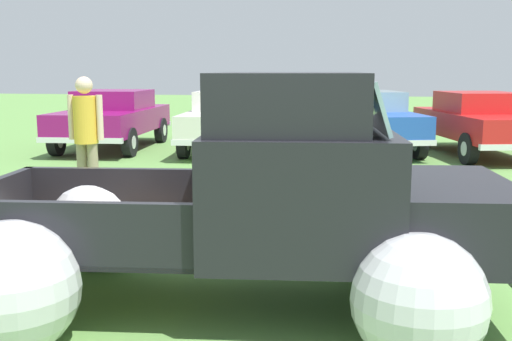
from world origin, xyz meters
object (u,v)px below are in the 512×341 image
at_px(spectator_1, 86,132).
at_px(show_car_1, 229,118).
at_px(vintage_pickup_truck, 267,216).
at_px(show_car_3, 480,121).
at_px(show_car_2, 365,119).
at_px(show_car_0, 113,117).

bearing_deg(spectator_1, show_car_1, 174.26).
distance_m(show_car_1, spectator_1, 6.20).
distance_m(vintage_pickup_truck, show_car_3, 10.24).
bearing_deg(show_car_2, show_car_1, -99.17).
bearing_deg(show_car_3, vintage_pickup_truck, -33.11).
bearing_deg(show_car_2, show_car_3, 71.65).
xyz_separation_m(show_car_2, spectator_1, (-3.99, -6.47, 0.28)).
relative_size(vintage_pickup_truck, show_car_1, 1.04).
distance_m(show_car_0, spectator_1, 6.39).
xyz_separation_m(vintage_pickup_truck, show_car_1, (-2.35, 9.47, 0.02)).
bearing_deg(show_car_1, show_car_3, 87.46).
relative_size(show_car_0, show_car_1, 0.96).
relative_size(show_car_0, show_car_3, 0.98).
relative_size(vintage_pickup_truck, show_car_2, 1.07).
height_order(vintage_pickup_truck, show_car_1, vintage_pickup_truck).
bearing_deg(show_car_0, show_car_1, 88.92).
bearing_deg(show_car_1, show_car_2, 91.55).
xyz_separation_m(show_car_0, spectator_1, (2.13, -6.02, 0.28)).
height_order(show_car_2, spectator_1, spectator_1).
bearing_deg(show_car_1, show_car_0, -91.52).
height_order(vintage_pickup_truck, show_car_0, vintage_pickup_truck).
bearing_deg(show_car_0, vintage_pickup_truck, 25.69).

